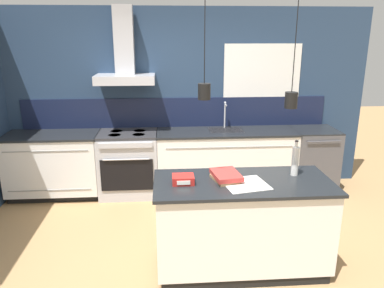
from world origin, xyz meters
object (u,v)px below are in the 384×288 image
at_px(bottle_on_island, 295,160).
at_px(book_stack, 226,176).
at_px(red_supply_box, 183,179).
at_px(oven_range, 129,164).
at_px(dishwasher, 312,159).

bearing_deg(bottle_on_island, book_stack, -173.89).
xyz_separation_m(bottle_on_island, red_supply_box, (-1.09, -0.13, -0.11)).
height_order(bottle_on_island, book_stack, bottle_on_island).
bearing_deg(oven_range, red_supply_box, -70.16).
relative_size(book_stack, red_supply_box, 1.83).
relative_size(dishwasher, bottle_on_island, 2.61).
height_order(dishwasher, book_stack, book_stack).
xyz_separation_m(oven_range, red_supply_box, (0.68, -1.89, 0.49)).
height_order(dishwasher, bottle_on_island, bottle_on_island).
height_order(oven_range, bottle_on_island, bottle_on_island).
relative_size(bottle_on_island, red_supply_box, 1.75).
bearing_deg(oven_range, book_stack, -59.37).
bearing_deg(red_supply_box, bottle_on_island, 6.76).
distance_m(dishwasher, book_stack, 2.49).
bearing_deg(bottle_on_island, oven_range, 135.16).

